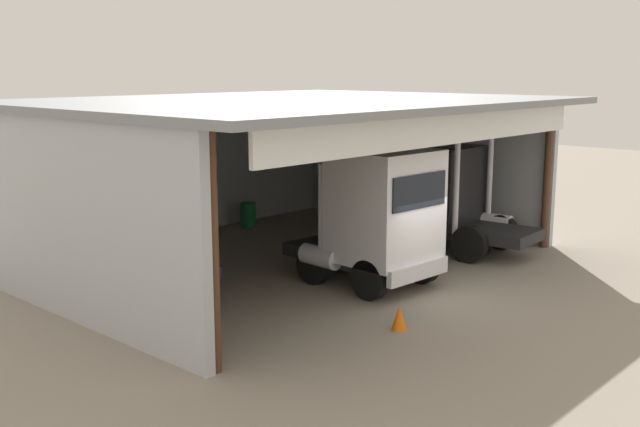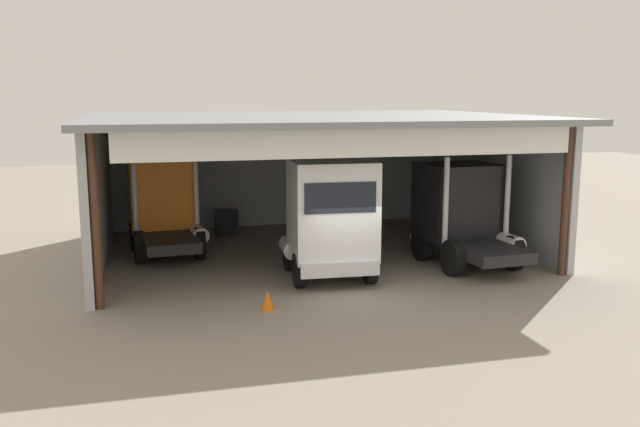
# 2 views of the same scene
# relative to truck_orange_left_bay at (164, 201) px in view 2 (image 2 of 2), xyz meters

# --- Properties ---
(ground_plane) EXTENTS (80.00, 80.00, 0.00)m
(ground_plane) POSITION_rel_truck_orange_left_bay_xyz_m (5.15, -6.56, -1.87)
(ground_plane) COLOR gray
(ground_plane) RESTS_ON ground
(workshop_shed) EXTENTS (15.23, 12.13, 4.99)m
(workshop_shed) POSITION_rel_truck_orange_left_bay_xyz_m (5.15, -0.37, 1.69)
(workshop_shed) COLOR #ADB2B7
(workshop_shed) RESTS_ON ground
(truck_orange_left_bay) EXTENTS (2.76, 4.74, 3.65)m
(truck_orange_left_bay) POSITION_rel_truck_orange_left_bay_xyz_m (0.00, 0.00, 0.00)
(truck_orange_left_bay) COLOR orange
(truck_orange_left_bay) RESTS_ON ground
(truck_white_yard_outside) EXTENTS (2.71, 4.45, 3.76)m
(truck_white_yard_outside) POSITION_rel_truck_orange_left_bay_xyz_m (4.85, -5.13, 0.10)
(truck_white_yard_outside) COLOR white
(truck_white_yard_outside) RESTS_ON ground
(truck_black_center_bay) EXTENTS (2.90, 4.60, 3.75)m
(truck_black_center_bay) POSITION_rel_truck_orange_left_bay_xyz_m (9.80, -4.14, -0.09)
(truck_black_center_bay) COLOR black
(truck_black_center_bay) RESTS_ON ground
(oil_drum) EXTENTS (0.58, 0.58, 0.92)m
(oil_drum) POSITION_rel_truck_orange_left_bay_xyz_m (7.77, 3.29, -1.41)
(oil_drum) COLOR #197233
(oil_drum) RESTS_ON ground
(tool_cart) EXTENTS (0.90, 0.60, 1.00)m
(tool_cart) POSITION_rel_truck_orange_left_bay_xyz_m (2.53, 2.60, -1.37)
(tool_cart) COLOR black
(tool_cart) RESTS_ON ground
(traffic_cone) EXTENTS (0.36, 0.36, 0.56)m
(traffic_cone) POSITION_rel_truck_orange_left_bay_xyz_m (2.44, -7.65, -1.59)
(traffic_cone) COLOR orange
(traffic_cone) RESTS_ON ground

